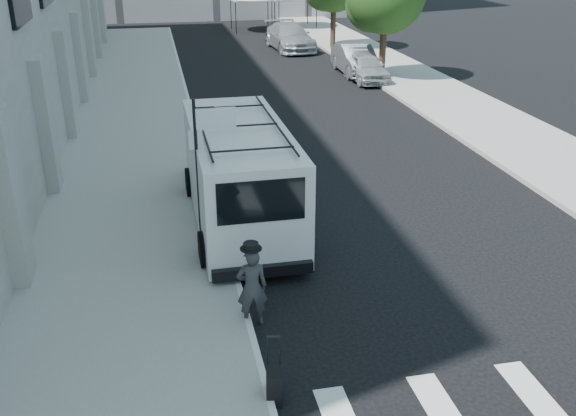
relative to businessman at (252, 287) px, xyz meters
name	(u,v)px	position (x,y,z in m)	size (l,w,h in m)	color
ground	(352,318)	(1.90, -0.20, -0.79)	(120.00, 120.00, 0.00)	black
sidewalk_left	(135,112)	(-2.35, 15.80, -0.72)	(4.50, 48.00, 0.15)	gray
sidewalk_right	(408,78)	(10.90, 19.80, -0.72)	(4.00, 56.00, 0.15)	gray
sign_pole	(207,144)	(-0.46, 3.00, 1.86)	(1.03, 0.07, 3.50)	black
businessman	(252,287)	(0.00, 0.00, 0.00)	(0.58, 0.38, 1.59)	#323234
briefcase	(240,270)	(0.00, 1.80, -0.62)	(0.12, 0.44, 0.34)	black
suitcase	(274,385)	(0.00, -2.20, -0.50)	(0.31, 0.43, 1.10)	black
cargo_van	(239,173)	(0.40, 4.65, 0.52)	(2.48, 6.86, 2.55)	silver
parked_car_a	(366,68)	(8.70, 19.81, -0.13)	(1.57, 3.90, 1.33)	#ACB0B4
parked_car_b	(356,60)	(8.70, 21.46, -0.05)	(1.58, 4.54, 1.50)	#54585C
parked_car_c	(290,37)	(6.90, 29.32, 0.00)	(2.21, 5.44, 1.58)	#999CA0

